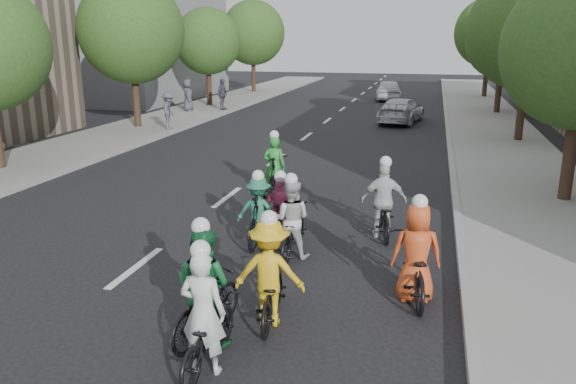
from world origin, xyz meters
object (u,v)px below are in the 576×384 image
at_px(spectator_1, 222,94).
at_px(cyclist_5, 275,173).
at_px(cyclist_3, 281,217).
at_px(cyclist_7, 259,215).
at_px(cyclist_2, 270,282).
at_px(follow_car_lead, 401,111).
at_px(spectator_2, 188,95).
at_px(spectator_0, 169,111).
at_px(cyclist_4, 416,263).
at_px(cyclist_8, 384,209).
at_px(follow_car_trail, 389,90).
at_px(cyclist_0, 206,328).
at_px(cyclist_1, 205,294).
at_px(cyclist_6, 292,226).

bearing_deg(spectator_1, cyclist_5, -149.19).
xyz_separation_m(cyclist_3, cyclist_7, (-0.43, -0.15, 0.05)).
bearing_deg(cyclist_2, follow_car_lead, -98.40).
bearing_deg(spectator_2, cyclist_2, -171.33).
distance_m(cyclist_3, cyclist_5, 3.67).
bearing_deg(spectator_0, follow_car_lead, -73.42).
distance_m(cyclist_4, cyclist_7, 3.75).
bearing_deg(cyclist_5, cyclist_7, 96.18).
bearing_deg(spectator_2, spectator_1, -78.98).
relative_size(spectator_1, spectator_2, 1.00).
distance_m(cyclist_8, spectator_1, 21.73).
relative_size(cyclist_3, cyclist_4, 0.79).
bearing_deg(cyclist_4, cyclist_2, 24.93).
distance_m(cyclist_5, spectator_1, 18.02).
bearing_deg(spectator_2, follow_car_trail, -65.48).
height_order(cyclist_5, cyclist_7, cyclist_5).
height_order(cyclist_7, spectator_2, spectator_2).
bearing_deg(follow_car_lead, cyclist_0, 96.47).
bearing_deg(cyclist_7, cyclist_8, -157.58).
distance_m(cyclist_2, cyclist_7, 3.41).
xyz_separation_m(cyclist_1, spectator_2, (-10.52, 22.90, 0.33)).
height_order(cyclist_4, spectator_2, spectator_2).
distance_m(cyclist_3, cyclist_6, 0.72).
bearing_deg(cyclist_7, spectator_0, -58.88).
relative_size(cyclist_3, cyclist_8, 0.85).
bearing_deg(cyclist_6, spectator_2, -62.14).
relative_size(cyclist_4, spectator_0, 1.20).
distance_m(cyclist_3, follow_car_trail, 28.54).
distance_m(cyclist_3, cyclist_8, 2.28).
bearing_deg(cyclist_2, follow_car_trail, -95.19).
xyz_separation_m(cyclist_1, cyclist_7, (-0.41, 3.94, -0.07)).
bearing_deg(follow_car_trail, cyclist_6, 85.71).
bearing_deg(follow_car_lead, cyclist_8, 101.48).
relative_size(cyclist_2, follow_car_lead, 0.42).
distance_m(cyclist_3, follow_car_lead, 18.27).
bearing_deg(spectator_2, cyclist_3, -169.02).
relative_size(cyclist_0, cyclist_6, 0.95).
relative_size(cyclist_6, spectator_1, 1.08).
xyz_separation_m(cyclist_4, cyclist_7, (-3.28, 1.82, -0.00)).
height_order(follow_car_lead, follow_car_trail, follow_car_trail).
relative_size(cyclist_7, cyclist_8, 0.99).
xyz_separation_m(cyclist_5, cyclist_6, (1.50, -4.11, -0.04)).
height_order(cyclist_3, spectator_1, spectator_1).
bearing_deg(follow_car_trail, cyclist_3, 84.96).
xyz_separation_m(cyclist_2, follow_car_lead, (0.68, 21.56, -0.04)).
bearing_deg(cyclist_6, follow_car_trail, -90.67).
bearing_deg(spectator_1, follow_car_trail, -39.64).
height_order(cyclist_1, follow_car_trail, cyclist_1).
height_order(cyclist_8, spectator_0, spectator_0).
bearing_deg(cyclist_4, spectator_1, -69.89).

